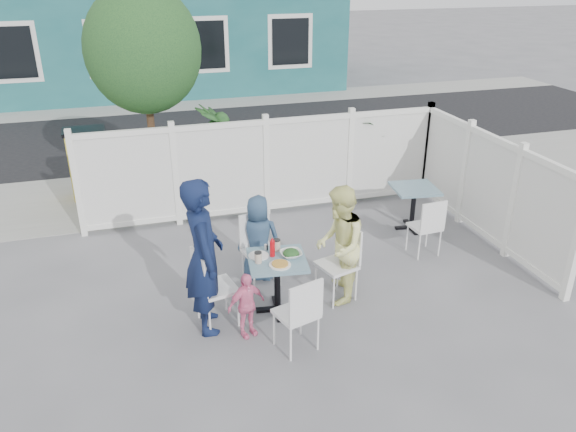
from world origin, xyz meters
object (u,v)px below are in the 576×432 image
object	(u,v)px
chair_right	(342,257)
man	(204,256)
utility_cabinet	(89,165)
chair_near	(300,310)
chair_back	(258,244)
boy	(258,239)
woman	(339,245)
toddler	(246,305)
chair_left	(210,283)
main_table	(277,271)
spare_table	(414,197)

from	to	relation	value
chair_right	man	bearing A→B (deg)	78.97
utility_cabinet	chair_near	size ratio (longest dim) A/B	1.31
utility_cabinet	chair_back	xyz separation A→B (m)	(2.16, -3.66, -0.05)
utility_cabinet	boy	world-z (taller)	utility_cabinet
chair_back	man	xyz separation A→B (m)	(-0.81, -0.82, 0.37)
woman	toddler	world-z (taller)	woman
woman	boy	distance (m)	1.13
utility_cabinet	man	world-z (taller)	man
chair_near	toddler	bearing A→B (deg)	120.70
chair_near	chair_left	bearing A→B (deg)	121.15
utility_cabinet	chair_right	distance (m)	5.28
man	boy	xyz separation A→B (m)	(0.82, 0.87, -0.33)
main_table	chair_right	bearing A→B (deg)	5.87
boy	chair_near	bearing A→B (deg)	111.05
chair_right	boy	world-z (taller)	boy
chair_right	man	world-z (taller)	man
chair_right	chair_back	size ratio (longest dim) A/B	1.01
chair_left	man	size ratio (longest dim) A/B	0.52
utility_cabinet	woman	world-z (taller)	woman
spare_table	main_table	bearing A→B (deg)	-148.84
chair_left	boy	distance (m)	1.16
utility_cabinet	woman	bearing A→B (deg)	-58.18
chair_left	man	distance (m)	0.36
spare_table	chair_near	bearing A→B (deg)	-137.30
chair_right	woman	size ratio (longest dim) A/B	0.64
woman	boy	bearing A→B (deg)	-110.35
woman	boy	xyz separation A→B (m)	(-0.82, 0.76, -0.16)
toddler	woman	bearing A→B (deg)	-0.10
chair_left	chair_near	bearing A→B (deg)	35.32
main_table	boy	distance (m)	0.80
woman	toddler	distance (m)	1.36
chair_left	main_table	bearing A→B (deg)	81.86
boy	toddler	size ratio (longest dim) A/B	1.49
chair_right	man	size ratio (longest dim) A/B	0.52
chair_near	boy	size ratio (longest dim) A/B	0.77
chair_near	main_table	bearing A→B (deg)	75.33
chair_left	man	world-z (taller)	man
utility_cabinet	woman	distance (m)	5.29
utility_cabinet	chair_back	bearing A→B (deg)	-62.13
spare_table	chair_left	size ratio (longest dim) A/B	0.77
chair_right	toddler	world-z (taller)	chair_right
chair_back	boy	xyz separation A→B (m)	(0.02, 0.06, 0.04)
chair_back	woman	size ratio (longest dim) A/B	0.63
spare_table	chair_near	xyz separation A→B (m)	(-2.61, -2.41, -0.01)
chair_left	chair_back	size ratio (longest dim) A/B	1.02
chair_left	toddler	distance (m)	0.50
main_table	woman	xyz separation A→B (m)	(0.79, 0.04, 0.20)
chair_left	toddler	size ratio (longest dim) A/B	1.22
spare_table	toddler	size ratio (longest dim) A/B	0.94
chair_left	boy	xyz separation A→B (m)	(0.78, 0.86, 0.03)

